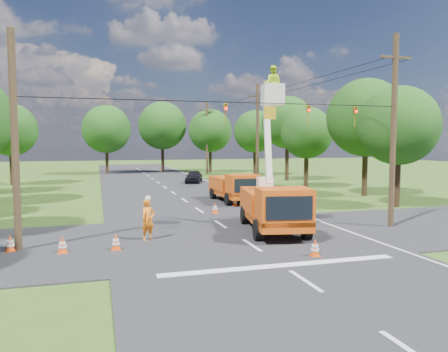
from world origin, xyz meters
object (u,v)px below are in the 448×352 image
object	(u,v)px
traffic_cone_4	(62,245)
tree_far_c	(210,131)
ground_worker	(148,220)
traffic_cone_3	(116,242)
traffic_cone_0	(315,248)
bucket_truck	(274,197)
pole_right_near	(393,130)
traffic_cone_2	(235,201)
traffic_cone_1	(215,208)
traffic_cone_5	(10,243)
tree_left_f	(10,130)
traffic_cone_6	(231,193)
tree_right_b	(366,118)
second_truck	(234,187)
tree_right_e	(255,132)
tree_far_a	(106,129)
tree_right_a	(399,126)
distant_car	(194,177)
pole_right_mid	(257,135)
tree_far_b	(162,126)
tree_right_d	(287,122)
pole_left	(15,141)
pole_right_far	(207,137)
tree_right_c	(307,133)

from	to	relation	value
traffic_cone_4	tree_far_c	distance (m)	46.71
ground_worker	traffic_cone_3	size ratio (longest dim) A/B	2.69
ground_worker	traffic_cone_0	xyz separation A→B (m)	(5.93, -4.67, -0.60)
bucket_truck	pole_right_near	xyz separation A→B (m)	(6.44, -0.53, 3.36)
traffic_cone_2	traffic_cone_1	bearing A→B (deg)	-128.72
traffic_cone_5	tree_left_f	world-z (taller)	tree_left_f
traffic_cone_6	tree_right_b	bearing A→B (deg)	-11.01
traffic_cone_0	second_truck	bearing A→B (deg)	84.04
second_truck	tree_right_e	xyz separation A→B (m)	(10.39, 23.70, 4.68)
tree_right_e	traffic_cone_0	bearing A→B (deg)	-107.01
traffic_cone_0	traffic_cone_6	bearing A→B (deg)	82.99
pole_right_near	tree_far_a	distance (m)	45.08
bucket_truck	tree_right_b	bearing A→B (deg)	51.83
ground_worker	tree_right_a	world-z (taller)	tree_right_a
traffic_cone_5	tree_right_b	size ratio (longest dim) A/B	0.07
distant_car	pole_right_mid	size ratio (longest dim) A/B	0.40
bucket_truck	pole_right_mid	distance (m)	20.78
tree_far_b	traffic_cone_4	bearing A→B (deg)	-103.11
pole_right_near	tree_far_c	distance (m)	42.02
second_truck	pole_right_mid	size ratio (longest dim) A/B	0.59
tree_right_e	tree_far_a	xyz separation A→B (m)	(-18.80, 8.00, 0.38)
tree_right_e	traffic_cone_4	bearing A→B (deg)	-120.85
tree_right_d	tree_far_a	bearing A→B (deg)	141.06
traffic_cone_4	tree_far_a	bearing A→B (deg)	86.46
tree_right_e	tree_far_b	xyz separation A→B (m)	(-10.80, 10.00, 1.00)
traffic_cone_2	tree_left_f	distance (m)	27.68
bucket_truck	tree_far_b	size ratio (longest dim) A/B	0.80
pole_right_mid	tree_right_b	world-z (taller)	pole_right_mid
traffic_cone_6	pole_left	xyz separation A→B (m)	(-13.54, -14.13, 4.14)
tree_right_b	tree_far_b	xyz separation A→B (m)	(-12.00, 33.00, 0.37)
pole_right_mid	pole_right_far	world-z (taller)	same
traffic_cone_0	tree_far_c	size ratio (longest dim) A/B	0.08
traffic_cone_2	pole_right_near	world-z (taller)	pole_right_near
traffic_cone_5	tree_left_f	bearing A→B (deg)	99.43
tree_right_d	traffic_cone_0	bearing A→B (deg)	-112.58
traffic_cone_5	tree_far_b	size ratio (longest dim) A/B	0.07
traffic_cone_0	traffic_cone_5	distance (m)	12.28
tree_far_b	tree_far_c	xyz separation A→B (m)	(6.50, -3.00, -0.75)
traffic_cone_4	pole_left	xyz separation A→B (m)	(-1.78, 1.04, 4.14)
bucket_truck	ground_worker	world-z (taller)	bucket_truck
distant_car	pole_right_near	distance (m)	27.76
ground_worker	traffic_cone_1	distance (m)	7.94
distant_car	traffic_cone_1	size ratio (longest dim) A/B	5.62
pole_left	tree_left_f	size ratio (longest dim) A/B	1.07
traffic_cone_6	pole_right_far	bearing A→B (deg)	80.23
tree_right_a	tree_far_b	xyz separation A→B (m)	(-10.50, 39.00, 1.25)
pole_right_near	tree_far_a	xyz separation A→B (m)	(-13.50, 43.00, 1.08)
pole_right_mid	tree_right_e	world-z (taller)	pole_right_mid
tree_right_c	tree_far_b	world-z (taller)	tree_far_b
ground_worker	traffic_cone_5	bearing A→B (deg)	154.07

